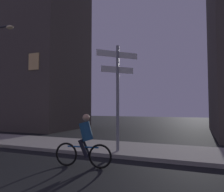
{
  "coord_description": "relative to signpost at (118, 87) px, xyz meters",
  "views": [
    {
      "loc": [
        3.89,
        -1.36,
        1.81
      ],
      "look_at": [
        0.89,
        6.09,
        2.24
      ],
      "focal_mm": 33.86,
      "sensor_mm": 36.0,
      "label": 1
    }
  ],
  "objects": [
    {
      "name": "sidewalk_kerb",
      "position": [
        -1.02,
        0.8,
        -2.52
      ],
      "size": [
        40.0,
        2.87,
        0.14
      ],
      "primitive_type": "cube",
      "color": "gray",
      "rests_on": "ground_plane"
    },
    {
      "name": "signpost",
      "position": [
        0.0,
        0.0,
        0.0
      ],
      "size": [
        1.26,
        1.26,
        4.11
      ],
      "color": "gray",
      "rests_on": "sidewalk_kerb"
    },
    {
      "name": "cyclist",
      "position": [
        -0.33,
        -2.02,
        -1.84
      ],
      "size": [
        1.81,
        0.37,
        1.61
      ],
      "color": "black",
      "rests_on": "ground_plane"
    },
    {
      "name": "building_left_block",
      "position": [
        -10.6,
        7.07,
        8.12
      ],
      "size": [
        8.29,
        6.22,
        21.43
      ],
      "color": "#4C443D",
      "rests_on": "ground_plane"
    }
  ]
}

